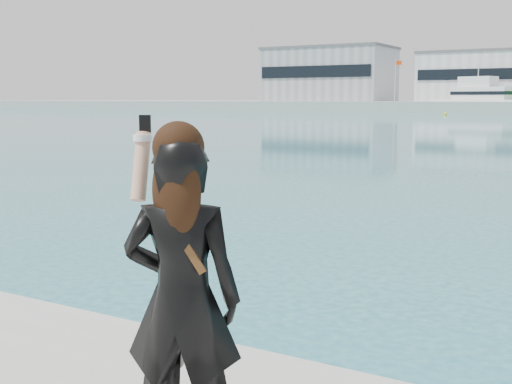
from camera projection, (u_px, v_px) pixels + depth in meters
warehouse_grey_left at (330, 74)px, 139.51m from camera, size 26.52×16.36×11.50m
warehouse_white at (487, 76)px, 123.27m from camera, size 24.48×15.35×9.50m
flagpole_left at (396, 78)px, 125.23m from camera, size 1.28×0.16×8.00m
motor_yacht at (485, 100)px, 111.17m from camera, size 18.47×10.00×8.31m
buoy_far at (445, 115)px, 99.38m from camera, size 0.50×0.50×0.50m
woman at (182, 290)px, 3.03m from camera, size 0.67×0.56×1.65m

